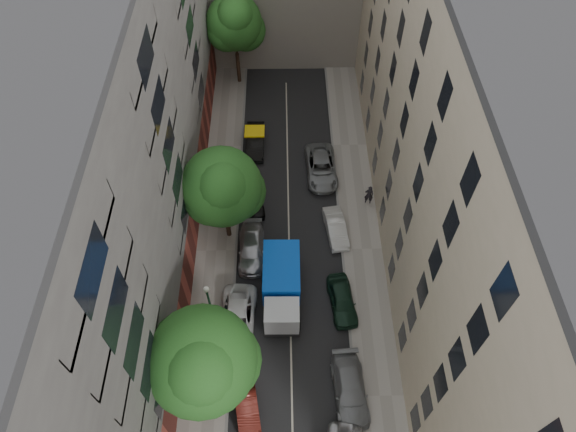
{
  "coord_description": "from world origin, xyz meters",
  "views": [
    {
      "loc": [
        -0.39,
        -21.24,
        32.52
      ],
      "look_at": [
        -0.11,
        -1.24,
        6.0
      ],
      "focal_mm": 32.0,
      "sensor_mm": 36.0,
      "label": 1
    }
  ],
  "objects_px": {
    "lamp_post": "(211,308)",
    "tarp_truck": "(282,286)",
    "tree_far": "(235,25)",
    "pedestrian": "(369,195)",
    "car_left_1": "(246,402)",
    "car_right_3": "(336,228)",
    "car_left_5": "(255,141)",
    "car_right_4": "(321,167)",
    "car_left_3": "(252,248)",
    "car_right_1": "(350,390)",
    "tree_near": "(204,364)",
    "tree_mid": "(223,189)",
    "car_left_4": "(253,198)",
    "car_right_2": "(342,300)",
    "car_left_2": "(237,319)"
  },
  "relations": [
    {
      "from": "lamp_post",
      "to": "tarp_truck",
      "type": "bearing_deg",
      "value": 33.45
    },
    {
      "from": "tree_far",
      "to": "pedestrian",
      "type": "height_order",
      "value": "tree_far"
    },
    {
      "from": "car_left_1",
      "to": "car_right_3",
      "type": "xyz_separation_m",
      "value": [
        6.4,
        13.0,
        0.01
      ]
    },
    {
      "from": "car_left_5",
      "to": "car_right_4",
      "type": "relative_size",
      "value": 0.83
    },
    {
      "from": "tarp_truck",
      "to": "car_left_3",
      "type": "distance_m",
      "value": 4.41
    },
    {
      "from": "car_left_1",
      "to": "car_right_1",
      "type": "height_order",
      "value": "car_right_1"
    },
    {
      "from": "car_right_4",
      "to": "lamp_post",
      "type": "xyz_separation_m",
      "value": [
        -7.71,
        -14.57,
        3.36
      ]
    },
    {
      "from": "car_right_3",
      "to": "tree_near",
      "type": "height_order",
      "value": "tree_near"
    },
    {
      "from": "car_left_5",
      "to": "tree_mid",
      "type": "bearing_deg",
      "value": -99.79
    },
    {
      "from": "car_left_1",
      "to": "tree_far",
      "type": "distance_m",
      "value": 31.86
    },
    {
      "from": "car_left_4",
      "to": "car_right_2",
      "type": "distance_m",
      "value": 11.17
    },
    {
      "from": "car_left_5",
      "to": "car_right_1",
      "type": "bearing_deg",
      "value": -73.39
    },
    {
      "from": "tree_far",
      "to": "car_left_5",
      "type": "bearing_deg",
      "value": -79.15
    },
    {
      "from": "tree_near",
      "to": "tree_far",
      "type": "height_order",
      "value": "tree_near"
    },
    {
      "from": "car_left_5",
      "to": "car_right_2",
      "type": "height_order",
      "value": "car_left_5"
    },
    {
      "from": "tarp_truck",
      "to": "lamp_post",
      "type": "xyz_separation_m",
      "value": [
        -4.33,
        -2.86,
        2.52
      ]
    },
    {
      "from": "car_right_3",
      "to": "pedestrian",
      "type": "relative_size",
      "value": 2.05
    },
    {
      "from": "car_left_2",
      "to": "tarp_truck",
      "type": "bearing_deg",
      "value": 36.92
    },
    {
      "from": "tarp_truck",
      "to": "tree_mid",
      "type": "xyz_separation_m",
      "value": [
        -3.92,
        5.28,
        4.07
      ]
    },
    {
      "from": "car_right_3",
      "to": "lamp_post",
      "type": "xyz_separation_m",
      "value": [
        -8.51,
        -8.37,
        3.45
      ]
    },
    {
      "from": "tarp_truck",
      "to": "tree_near",
      "type": "relative_size",
      "value": 0.67
    },
    {
      "from": "car_right_1",
      "to": "car_right_3",
      "type": "relative_size",
      "value": 1.25
    },
    {
      "from": "car_left_2",
      "to": "tree_mid",
      "type": "distance_m",
      "value": 8.86
    },
    {
      "from": "lamp_post",
      "to": "pedestrian",
      "type": "relative_size",
      "value": 3.34
    },
    {
      "from": "car_left_3",
      "to": "tree_far",
      "type": "relative_size",
      "value": 0.51
    },
    {
      "from": "car_left_3",
      "to": "car_right_4",
      "type": "distance_m",
      "value": 9.77
    },
    {
      "from": "tree_near",
      "to": "tree_mid",
      "type": "distance_m",
      "value": 12.49
    },
    {
      "from": "car_left_2",
      "to": "tree_mid",
      "type": "relative_size",
      "value": 0.61
    },
    {
      "from": "tree_near",
      "to": "car_left_5",
      "type": "bearing_deg",
      "value": 85.08
    },
    {
      "from": "car_left_4",
      "to": "lamp_post",
      "type": "bearing_deg",
      "value": -106.31
    },
    {
      "from": "tree_mid",
      "to": "car_right_3",
      "type": "bearing_deg",
      "value": 1.62
    },
    {
      "from": "car_left_2",
      "to": "car_right_4",
      "type": "xyz_separation_m",
      "value": [
        6.4,
        13.74,
        0.02
      ]
    },
    {
      "from": "pedestrian",
      "to": "car_right_4",
      "type": "bearing_deg",
      "value": -33.88
    },
    {
      "from": "car_right_1",
      "to": "tree_near",
      "type": "distance_m",
      "value": 9.95
    },
    {
      "from": "tarp_truck",
      "to": "lamp_post",
      "type": "distance_m",
      "value": 5.77
    },
    {
      "from": "car_left_2",
      "to": "car_right_2",
      "type": "xyz_separation_m",
      "value": [
        7.2,
        1.34,
        -0.02
      ]
    },
    {
      "from": "car_right_1",
      "to": "car_right_2",
      "type": "xyz_separation_m",
      "value": [
        0.0,
        6.2,
        -0.01
      ]
    },
    {
      "from": "tarp_truck",
      "to": "tree_mid",
      "type": "height_order",
      "value": "tree_mid"
    },
    {
      "from": "lamp_post",
      "to": "tree_near",
      "type": "bearing_deg",
      "value": -87.28
    },
    {
      "from": "car_left_4",
      "to": "lamp_post",
      "type": "relative_size",
      "value": 0.64
    },
    {
      "from": "pedestrian",
      "to": "tarp_truck",
      "type": "bearing_deg",
      "value": 59.13
    },
    {
      "from": "car_left_4",
      "to": "car_right_1",
      "type": "relative_size",
      "value": 0.83
    },
    {
      "from": "tree_near",
      "to": "car_right_4",
      "type": "bearing_deg",
      "value": 68.35
    },
    {
      "from": "tree_far",
      "to": "pedestrian",
      "type": "relative_size",
      "value": 4.78
    },
    {
      "from": "tarp_truck",
      "to": "tree_far",
      "type": "xyz_separation_m",
      "value": [
        -3.92,
        23.8,
        4.79
      ]
    },
    {
      "from": "car_left_2",
      "to": "tree_far",
      "type": "relative_size",
      "value": 0.57
    },
    {
      "from": "car_left_5",
      "to": "tree_far",
      "type": "xyz_separation_m",
      "value": [
        -1.7,
        8.89,
        5.64
      ]
    },
    {
      "from": "car_left_4",
      "to": "car_right_3",
      "type": "relative_size",
      "value": 1.04
    },
    {
      "from": "car_right_2",
      "to": "tree_mid",
      "type": "height_order",
      "value": "tree_mid"
    },
    {
      "from": "tree_near",
      "to": "lamp_post",
      "type": "bearing_deg",
      "value": 92.72
    }
  ]
}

